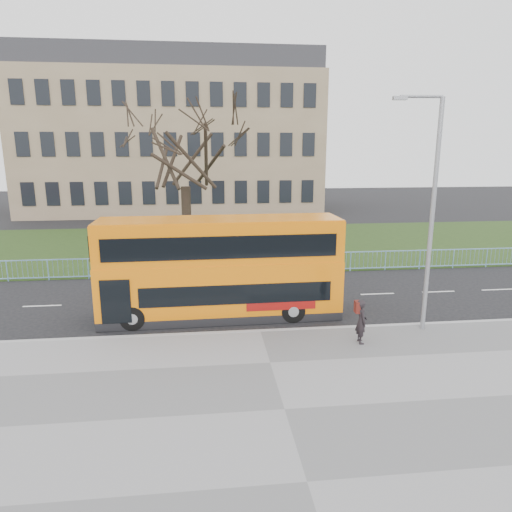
{
  "coord_description": "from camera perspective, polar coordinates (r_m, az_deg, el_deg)",
  "views": [
    {
      "loc": [
        -1.89,
        -17.04,
        6.61
      ],
      "look_at": [
        0.13,
        1.0,
        2.33
      ],
      "focal_mm": 32.0,
      "sensor_mm": 36.0,
      "label": 1
    }
  ],
  "objects": [
    {
      "name": "street_lamp",
      "position": [
        17.06,
        20.93,
        5.71
      ],
      "size": [
        1.74,
        0.3,
        8.21
      ],
      "rotation": [
        0.0,
        0.0,
        -0.08
      ],
      "color": "gray",
      "rests_on": "pavement"
    },
    {
      "name": "guard_railing",
      "position": [
        24.48,
        -1.75,
        -1.06
      ],
      "size": [
        40.0,
        0.12,
        1.1
      ],
      "primitive_type": null,
      "color": "#7FB3E2",
      "rests_on": "ground"
    },
    {
      "name": "kerb",
      "position": [
        16.93,
        0.53,
        -9.46
      ],
      "size": [
        80.0,
        0.2,
        0.14
      ],
      "primitive_type": "cube",
      "color": "#969699",
      "rests_on": "ground"
    },
    {
      "name": "pavement",
      "position": [
        12.35,
        3.59,
        -18.8
      ],
      "size": [
        80.0,
        10.5,
        0.12
      ],
      "primitive_type": "cube",
      "color": "slate",
      "rests_on": "ground"
    },
    {
      "name": "pedestrian",
      "position": [
        16.06,
        13.02,
        -7.98
      ],
      "size": [
        0.38,
        0.57,
        1.53
      ],
      "primitive_type": "imported",
      "rotation": [
        0.0,
        0.0,
        1.54
      ],
      "color": "black",
      "rests_on": "pavement"
    },
    {
      "name": "civic_building",
      "position": [
        52.14,
        -10.08,
        13.51
      ],
      "size": [
        30.0,
        15.0,
        14.0
      ],
      "primitive_type": "cube",
      "color": "#836E53",
      "rests_on": "ground"
    },
    {
      "name": "grass_verge",
      "position": [
        32.08,
        -2.87,
        1.44
      ],
      "size": [
        80.0,
        15.4,
        0.08
      ],
      "primitive_type": "cube",
      "color": "#203413",
      "rests_on": "ground"
    },
    {
      "name": "ground",
      "position": [
        18.38,
        -0.05,
        -7.81
      ],
      "size": [
        120.0,
        120.0,
        0.0
      ],
      "primitive_type": "plane",
      "color": "black",
      "rests_on": "ground"
    },
    {
      "name": "yellow_bus",
      "position": [
        18.01,
        -4.45,
        -1.23
      ],
      "size": [
        9.44,
        2.41,
        3.94
      ],
      "rotation": [
        0.0,
        0.0,
        0.02
      ],
      "color": "orange",
      "rests_on": "ground"
    },
    {
      "name": "bare_tree",
      "position": [
        27.1,
        -8.86,
        10.33
      ],
      "size": [
        7.3,
        7.3,
        10.42
      ],
      "primitive_type": null,
      "color": "black",
      "rests_on": "grass_verge"
    }
  ]
}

